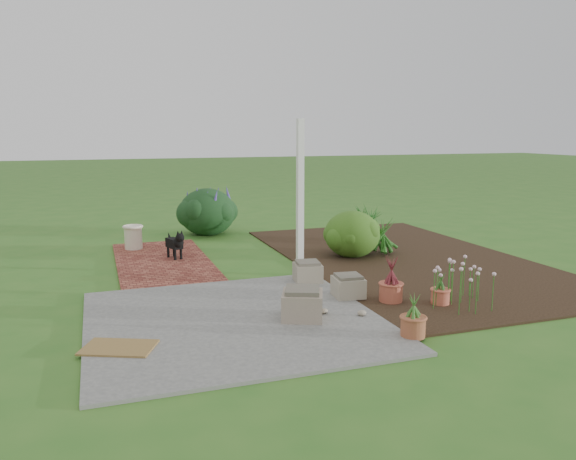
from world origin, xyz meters
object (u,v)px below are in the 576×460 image
object	(u,v)px
stone_trough_near	(302,305)
evergreen_shrub	(352,233)
black_dog	(175,243)
cream_ceramic_urn	(133,237)

from	to	relation	value
stone_trough_near	evergreen_shrub	distance (m)	3.67
black_dog	evergreen_shrub	size ratio (longest dim) A/B	0.54
stone_trough_near	black_dog	distance (m)	3.93
black_dog	evergreen_shrub	world-z (taller)	evergreen_shrub
cream_ceramic_urn	evergreen_shrub	xyz separation A→B (m)	(3.77, -1.92, 0.20)
black_dog	cream_ceramic_urn	bearing A→B (deg)	101.27
stone_trough_near	black_dog	world-z (taller)	black_dog
evergreen_shrub	cream_ceramic_urn	bearing A→B (deg)	152.97
stone_trough_near	cream_ceramic_urn	world-z (taller)	cream_ceramic_urn
stone_trough_near	cream_ceramic_urn	xyz separation A→B (m)	(-1.68, 4.92, 0.06)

